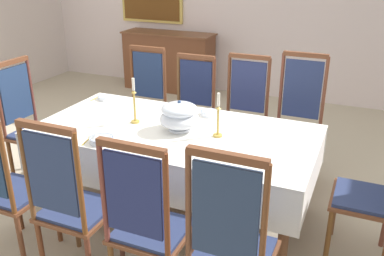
% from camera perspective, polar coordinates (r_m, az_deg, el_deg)
% --- Properties ---
extents(ground, '(7.66, 6.30, 0.04)m').
position_cam_1_polar(ground, '(3.86, -0.46, -9.42)').
color(ground, '#B3A790').
extents(dining_table, '(2.16, 1.09, 0.75)m').
position_cam_1_polar(dining_table, '(3.32, -2.30, -1.38)').
color(dining_table, brown).
rests_on(dining_table, ground).
extents(tablecloth, '(2.18, 1.11, 0.33)m').
position_cam_1_polar(tablecloth, '(3.32, -2.30, -1.41)').
color(tablecloth, white).
rests_on(tablecloth, dining_table).
extents(chair_south_a, '(0.44, 0.42, 1.10)m').
position_cam_1_polar(chair_south_a, '(3.15, -23.99, -7.17)').
color(chair_south_a, brown).
rests_on(chair_south_a, ground).
extents(chair_north_a, '(0.44, 0.42, 1.13)m').
position_cam_1_polar(chair_north_a, '(4.51, -6.57, 3.61)').
color(chair_north_a, brown).
rests_on(chair_north_a, ground).
extents(chair_south_b, '(0.44, 0.42, 1.15)m').
position_cam_1_polar(chair_south_b, '(2.79, -16.15, -9.53)').
color(chair_south_b, brown).
rests_on(chair_south_b, ground).
extents(chair_north_b, '(0.44, 0.42, 1.09)m').
position_cam_1_polar(chair_north_b, '(4.28, -0.13, 2.53)').
color(chair_north_b, brown).
rests_on(chair_north_b, ground).
extents(chair_south_c, '(0.44, 0.42, 1.13)m').
position_cam_1_polar(chair_south_c, '(2.52, -6.13, -12.60)').
color(chair_south_c, brown).
rests_on(chair_south_c, ground).
extents(chair_north_c, '(0.44, 0.42, 1.14)m').
position_cam_1_polar(chair_north_c, '(4.10, 6.93, 1.71)').
color(chair_north_c, brown).
rests_on(chair_north_c, ground).
extents(chair_south_d, '(0.44, 0.42, 1.17)m').
position_cam_1_polar(chair_south_d, '(2.34, 5.29, -15.21)').
color(chair_south_d, brown).
rests_on(chair_south_d, ground).
extents(chair_north_d, '(0.44, 0.42, 1.21)m').
position_cam_1_polar(chair_north_d, '(3.99, 14.02, 0.94)').
color(chair_north_d, brown).
rests_on(chair_north_d, ground).
extents(chair_head_west, '(0.42, 0.44, 1.15)m').
position_cam_1_polar(chair_head_west, '(4.18, -21.03, 0.75)').
color(chair_head_west, brown).
rests_on(chair_head_west, ground).
extents(chair_head_east, '(0.42, 0.44, 1.13)m').
position_cam_1_polar(chair_head_east, '(3.10, 23.64, -7.43)').
color(chair_head_east, brown).
rests_on(chair_head_east, ground).
extents(soup_tureen, '(0.31, 0.31, 0.24)m').
position_cam_1_polar(soup_tureen, '(3.23, -1.70, 1.66)').
color(soup_tureen, white).
rests_on(soup_tureen, tablecloth).
extents(candlestick_west, '(0.07, 0.07, 0.37)m').
position_cam_1_polar(candlestick_west, '(3.40, -7.78, 3.12)').
color(candlestick_west, gold).
rests_on(candlestick_west, tablecloth).
extents(candlestick_east, '(0.07, 0.07, 0.34)m').
position_cam_1_polar(candlestick_east, '(3.11, 3.53, 1.16)').
color(candlestick_east, gold).
rests_on(candlestick_east, tablecloth).
extents(bowl_near_left, '(0.18, 0.18, 0.04)m').
position_cam_1_polar(bowl_near_left, '(3.12, -12.13, -1.50)').
color(bowl_near_left, white).
rests_on(bowl_near_left, tablecloth).
extents(bowl_near_right, '(0.14, 0.14, 0.03)m').
position_cam_1_polar(bowl_near_right, '(4.05, -11.62, 4.05)').
color(bowl_near_right, white).
rests_on(bowl_near_right, tablecloth).
extents(bowl_far_left, '(0.16, 0.16, 0.04)m').
position_cam_1_polar(bowl_far_left, '(3.57, 2.42, 2.06)').
color(bowl_far_left, white).
rests_on(bowl_far_left, tablecloth).
extents(spoon_primary, '(0.05, 0.18, 0.01)m').
position_cam_1_polar(spoon_primary, '(3.21, -13.65, -1.28)').
color(spoon_primary, gold).
rests_on(spoon_primary, tablecloth).
extents(spoon_secondary, '(0.03, 0.18, 0.01)m').
position_cam_1_polar(spoon_secondary, '(4.13, -12.56, 4.14)').
color(spoon_secondary, gold).
rests_on(spoon_secondary, tablecloth).
extents(sideboard, '(1.44, 0.48, 0.90)m').
position_cam_1_polar(sideboard, '(6.74, -3.14, 8.97)').
color(sideboard, brown).
rests_on(sideboard, ground).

